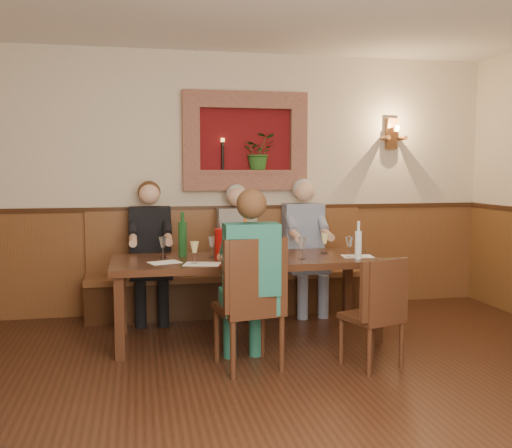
% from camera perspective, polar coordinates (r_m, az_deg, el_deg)
% --- Properties ---
extents(ground_plane, '(6.00, 6.00, 0.00)m').
position_cam_1_polar(ground_plane, '(3.67, 4.80, -19.57)').
color(ground_plane, black).
rests_on(ground_plane, ground).
extents(room_shell, '(6.04, 6.04, 2.82)m').
position_cam_1_polar(room_shell, '(3.34, 5.07, 11.25)').
color(room_shell, beige).
rests_on(room_shell, ground).
extents(wainscoting, '(6.02, 6.02, 1.15)m').
position_cam_1_polar(wainscoting, '(3.46, 4.88, -10.74)').
color(wainscoting, brown).
rests_on(wainscoting, ground).
extents(wall_niche, '(1.36, 0.30, 1.06)m').
position_cam_1_polar(wall_niche, '(6.24, -0.69, 7.87)').
color(wall_niche, '#600D10').
rests_on(wall_niche, ground).
extents(wall_sconce, '(0.25, 0.20, 0.35)m').
position_cam_1_polar(wall_sconce, '(6.75, 13.45, 8.71)').
color(wall_sconce, brown).
rests_on(wall_sconce, ground).
extents(dining_table, '(2.40, 0.90, 0.75)m').
position_cam_1_polar(dining_table, '(5.19, -0.97, -4.20)').
color(dining_table, '#391B11').
rests_on(dining_table, ground).
extents(bench, '(3.00, 0.45, 1.11)m').
position_cam_1_polar(bench, '(6.17, -2.61, -5.91)').
color(bench, '#381E0F').
rests_on(bench, ground).
extents(chair_near_left, '(0.53, 0.53, 1.04)m').
position_cam_1_polar(chair_near_left, '(4.52, -0.67, -10.54)').
color(chair_near_left, '#391B11').
rests_on(chair_near_left, ground).
extents(chair_near_right, '(0.49, 0.49, 0.88)m').
position_cam_1_polar(chair_near_right, '(4.65, 11.58, -10.80)').
color(chair_near_right, '#391B11').
rests_on(chair_near_right, ground).
extents(person_bench_left, '(0.42, 0.52, 1.43)m').
position_cam_1_polar(person_bench_left, '(5.95, -10.49, -3.86)').
color(person_bench_left, black).
rests_on(person_bench_left, ground).
extents(person_bench_mid, '(0.40, 0.50, 1.39)m').
position_cam_1_polar(person_bench_mid, '(6.04, -1.80, -3.80)').
color(person_bench_mid, '#5B5553').
rests_on(person_bench_mid, ground).
extents(person_bench_right, '(0.43, 0.53, 1.45)m').
position_cam_1_polar(person_bench_right, '(6.20, 4.95, -3.33)').
color(person_bench_right, navy).
rests_on(person_bench_right, ground).
extents(person_chair_front, '(0.41, 0.51, 1.41)m').
position_cam_1_polar(person_chair_front, '(4.44, -0.70, -7.11)').
color(person_chair_front, navy).
rests_on(person_chair_front, ground).
extents(spittoon_bucket, '(0.25, 0.25, 0.27)m').
position_cam_1_polar(spittoon_bucket, '(5.08, -2.79, -2.01)').
color(spittoon_bucket, '#B60D0B').
rests_on(spittoon_bucket, dining_table).
extents(wine_bottle_green_a, '(0.08, 0.08, 0.38)m').
position_cam_1_polar(wine_bottle_green_a, '(5.16, -1.07, -1.68)').
color(wine_bottle_green_a, '#19471E').
rests_on(wine_bottle_green_a, dining_table).
extents(wine_bottle_green_b, '(0.10, 0.10, 0.41)m').
position_cam_1_polar(wine_bottle_green_b, '(5.26, -7.35, -1.41)').
color(wine_bottle_green_b, '#19471E').
rests_on(wine_bottle_green_b, dining_table).
extents(water_bottle, '(0.07, 0.07, 0.34)m').
position_cam_1_polar(water_bottle, '(5.17, 10.19, -1.97)').
color(water_bottle, silver).
rests_on(water_bottle, dining_table).
extents(tasting_sheet_a, '(0.31, 0.26, 0.00)m').
position_cam_1_polar(tasting_sheet_a, '(4.97, -9.12, -3.81)').
color(tasting_sheet_a, white).
rests_on(tasting_sheet_a, dining_table).
extents(tasting_sheet_b, '(0.32, 0.28, 0.00)m').
position_cam_1_polar(tasting_sheet_b, '(5.01, -1.54, -3.68)').
color(tasting_sheet_b, white).
rests_on(tasting_sheet_b, dining_table).
extents(tasting_sheet_c, '(0.30, 0.23, 0.00)m').
position_cam_1_polar(tasting_sheet_c, '(5.34, 10.10, -3.19)').
color(tasting_sheet_c, white).
rests_on(tasting_sheet_c, dining_table).
extents(tasting_sheet_d, '(0.35, 0.29, 0.00)m').
position_cam_1_polar(tasting_sheet_d, '(4.85, -5.40, -4.01)').
color(tasting_sheet_d, white).
rests_on(tasting_sheet_d, dining_table).
extents(wine_glass_0, '(0.08, 0.08, 0.19)m').
position_cam_1_polar(wine_glass_0, '(4.86, -6.17, -2.87)').
color(wine_glass_0, '#F0E190').
rests_on(wine_glass_0, dining_table).
extents(wine_glass_1, '(0.08, 0.08, 0.19)m').
position_cam_1_polar(wine_glass_1, '(4.90, -2.26, -2.77)').
color(wine_glass_1, '#F0E190').
rests_on(wine_glass_1, dining_table).
extents(wine_glass_2, '(0.08, 0.08, 0.19)m').
position_cam_1_polar(wine_glass_2, '(5.46, 6.88, -1.95)').
color(wine_glass_2, '#F0E190').
rests_on(wine_glass_2, dining_table).
extents(wine_glass_3, '(0.08, 0.08, 0.19)m').
position_cam_1_polar(wine_glass_3, '(5.25, 9.30, -2.28)').
color(wine_glass_3, white).
rests_on(wine_glass_3, dining_table).
extents(wine_glass_4, '(0.08, 0.08, 0.19)m').
position_cam_1_polar(wine_glass_4, '(5.12, 4.63, -2.42)').
color(wine_glass_4, white).
rests_on(wine_glass_4, dining_table).
extents(wine_glass_5, '(0.08, 0.08, 0.19)m').
position_cam_1_polar(wine_glass_5, '(5.22, -9.29, -2.32)').
color(wine_glass_5, white).
rests_on(wine_glass_5, dining_table).
extents(wine_glass_6, '(0.08, 0.08, 0.19)m').
position_cam_1_polar(wine_glass_6, '(5.20, -4.39, -2.30)').
color(wine_glass_6, white).
rests_on(wine_glass_6, dining_table).
extents(wine_glass_7, '(0.08, 0.08, 0.19)m').
position_cam_1_polar(wine_glass_7, '(5.04, -1.42, -2.54)').
color(wine_glass_7, '#F0E190').
rests_on(wine_glass_7, dining_table).
extents(wine_glass_8, '(0.08, 0.08, 0.19)m').
position_cam_1_polar(wine_glass_8, '(5.25, 0.26, -2.21)').
color(wine_glass_8, '#F0E190').
rests_on(wine_glass_8, dining_table).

